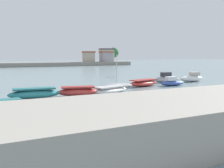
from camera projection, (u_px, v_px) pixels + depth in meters
The scene contains 10 objects.
ground_plane at pixel (168, 111), 22.07m from camera, with size 400.00×400.00×0.00m, color slate.
moored_boat_1 at pixel (34, 94), 28.06m from camera, with size 5.65×2.17×1.15m.
moored_boat_2 at pixel (78, 91), 29.89m from camera, with size 4.91×2.75×1.10m.
moored_boat_3 at pixel (110, 90), 32.13m from camera, with size 5.83×3.58×0.87m.
moored_boat_4 at pixel (117, 86), 36.81m from camera, with size 4.74×2.78×4.73m.
moored_boat_5 at pixel (144, 83), 39.16m from camera, with size 5.75×3.28×1.00m.
moored_boat_6 at pixel (172, 82), 39.73m from camera, with size 4.18×1.89×1.40m.
moored_boat_7 at pixel (166, 79), 44.72m from camera, with size 5.56×1.77×1.73m.
moored_boat_8 at pixel (192, 78), 45.57m from camera, with size 4.81×2.09×1.68m.
distant_shoreline at pixel (33, 61), 104.72m from camera, with size 96.95×10.01×9.06m.
Camera 1 is at (-14.10, -17.13, 4.71)m, focal length 41.73 mm.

